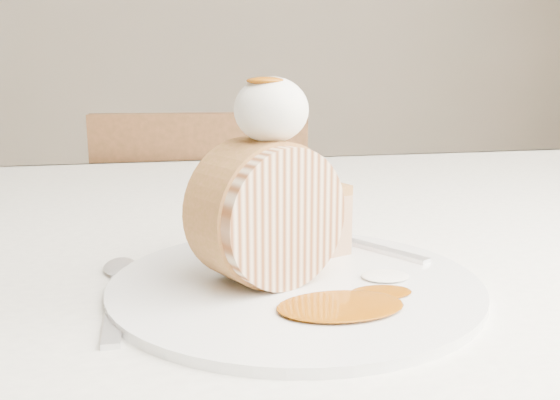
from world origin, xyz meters
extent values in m
cube|color=silver|center=(0.00, 0.20, 0.73)|extent=(1.40, 0.90, 0.04)
cube|color=silver|center=(0.00, 0.65, 0.61)|extent=(1.40, 0.01, 0.28)
cylinder|color=brown|center=(0.62, 0.57, 0.35)|extent=(0.06, 0.06, 0.71)
cube|color=brown|center=(-0.04, 0.85, 0.40)|extent=(0.43, 0.43, 0.04)
cube|color=brown|center=(-0.05, 0.67, 0.63)|extent=(0.39, 0.08, 0.41)
cylinder|color=brown|center=(0.15, 1.00, 0.19)|extent=(0.03, 0.03, 0.38)
cylinder|color=brown|center=(-0.19, 1.03, 0.19)|extent=(0.03, 0.03, 0.38)
cylinder|color=white|center=(-0.04, -0.02, 0.75)|extent=(0.37, 0.37, 0.01)
cylinder|color=beige|center=(-0.06, -0.02, 0.81)|extent=(0.12, 0.10, 0.11)
cube|color=#B06E42|center=(-0.01, 0.05, 0.78)|extent=(0.08, 0.08, 0.05)
ellipsoid|color=silver|center=(-0.05, -0.02, 0.89)|extent=(0.06, 0.06, 0.05)
ellipsoid|color=#884205|center=(-0.06, -0.02, 0.91)|extent=(0.03, 0.02, 0.01)
cube|color=silver|center=(0.05, 0.04, 0.76)|extent=(0.11, 0.16, 0.00)
cube|color=silver|center=(-0.17, -0.04, 0.75)|extent=(0.02, 0.16, 0.00)
camera|label=1|loc=(-0.14, -0.47, 0.92)|focal=40.00mm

